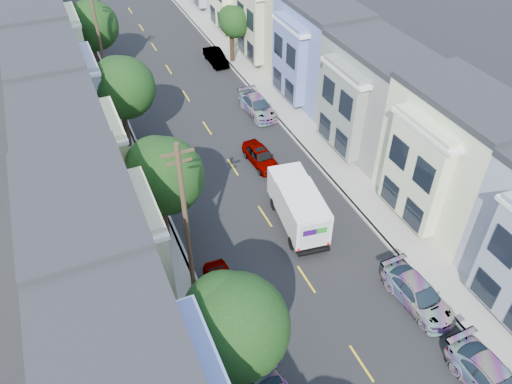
{
  "coord_description": "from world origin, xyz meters",
  "views": [
    {
      "loc": [
        -10.38,
        -16.59,
        22.86
      ],
      "look_at": [
        -0.58,
        6.18,
        2.2
      ],
      "focal_mm": 35.0,
      "sensor_mm": 36.0,
      "label": 1
    }
  ],
  "objects": [
    {
      "name": "tree_e",
      "position": [
        -6.3,
        32.15,
        4.7
      ],
      "size": [
        4.7,
        4.7,
        7.07
      ],
      "color": "black",
      "rests_on": "ground"
    },
    {
      "name": "fedex_truck",
      "position": [
        1.65,
        4.51,
        1.62
      ],
      "size": [
        2.33,
        6.06,
        2.91
      ],
      "rotation": [
        0.0,
        0.0,
        -0.13
      ],
      "color": "silver",
      "rests_on": "ground"
    },
    {
      "name": "tree_b",
      "position": [
        -6.3,
        -4.72,
        4.95
      ],
      "size": [
        4.7,
        4.7,
        7.32
      ],
      "color": "black",
      "rests_on": "ground"
    },
    {
      "name": "tree_c",
      "position": [
        -6.3,
        6.66,
        4.89
      ],
      "size": [
        4.7,
        4.7,
        7.26
      ],
      "color": "black",
      "rests_on": "ground"
    },
    {
      "name": "utility_pole_far",
      "position": [
        -6.3,
        28.0,
        5.15
      ],
      "size": [
        1.6,
        0.26,
        10.0
      ],
      "color": "#42301E",
      "rests_on": "ground"
    },
    {
      "name": "utility_pole_near",
      "position": [
        -6.3,
        2.0,
        5.15
      ],
      "size": [
        1.6,
        0.26,
        10.0
      ],
      "color": "#42301E",
      "rests_on": "ground"
    },
    {
      "name": "townhouse_row_right",
      "position": [
        11.15,
        15.0,
        0.0
      ],
      "size": [
        5.0,
        70.0,
        8.5
      ],
      "primitive_type": "cube",
      "color": "gray",
      "rests_on": "ground"
    },
    {
      "name": "curb_left",
      "position": [
        -6.05,
        15.0,
        0.07
      ],
      "size": [
        0.3,
        70.0,
        0.15
      ],
      "primitive_type": "cube",
      "color": "gray",
      "rests_on": "ground"
    },
    {
      "name": "parked_right_a",
      "position": [
        4.9,
        -9.76,
        0.77
      ],
      "size": [
        2.32,
        5.19,
        1.53
      ],
      "primitive_type": "imported",
      "rotation": [
        0.0,
        0.0,
        0.03
      ],
      "color": "#555F62",
      "rests_on": "ground"
    },
    {
      "name": "parked_right_b",
      "position": [
        4.9,
        -3.94,
        0.71
      ],
      "size": [
        2.26,
        4.84,
        1.42
      ],
      "primitive_type": "imported",
      "rotation": [
        0.0,
        0.0,
        0.06
      ],
      "color": "silver",
      "rests_on": "ground"
    },
    {
      "name": "lead_sedan",
      "position": [
        2.13,
        11.61,
        0.69
      ],
      "size": [
        1.86,
        4.32,
        1.37
      ],
      "primitive_type": "imported",
      "rotation": [
        0.0,
        0.0,
        0.06
      ],
      "color": "black",
      "rests_on": "ground"
    },
    {
      "name": "ground",
      "position": [
        0.0,
        0.0,
        0.0
      ],
      "size": [
        160.0,
        160.0,
        0.0
      ],
      "primitive_type": "plane",
      "color": "black",
      "rests_on": "ground"
    },
    {
      "name": "parked_right_c",
      "position": [
        4.9,
        18.55,
        0.73
      ],
      "size": [
        2.19,
        4.91,
        1.45
      ],
      "primitive_type": "imported",
      "rotation": [
        0.0,
        0.0,
        0.03
      ],
      "color": "black",
      "rests_on": "ground"
    },
    {
      "name": "parked_right_d",
      "position": [
        4.9,
        29.45,
        0.68
      ],
      "size": [
        1.46,
        4.1,
        1.36
      ],
      "primitive_type": "imported",
      "rotation": [
        0.0,
        0.0,
        0.0
      ],
      "color": "#111E37",
      "rests_on": "ground"
    },
    {
      "name": "sidewalk_left",
      "position": [
        -7.35,
        15.0,
        0.07
      ],
      "size": [
        2.6,
        70.0,
        0.15
      ],
      "primitive_type": "cube",
      "color": "gray",
      "rests_on": "ground"
    },
    {
      "name": "townhouse_row_left",
      "position": [
        -11.15,
        15.0,
        0.0
      ],
      "size": [
        5.0,
        70.0,
        8.5
      ],
      "primitive_type": "cube",
      "color": "gray",
      "rests_on": "ground"
    },
    {
      "name": "tree_far_r",
      "position": [
        6.89,
        29.08,
        4.12
      ],
      "size": [
        3.1,
        3.1,
        5.72
      ],
      "color": "black",
      "rests_on": "ground"
    },
    {
      "name": "centerline",
      "position": [
        0.0,
        15.0,
        0.0
      ],
      "size": [
        0.12,
        70.0,
        0.01
      ],
      "primitive_type": "cube",
      "color": "gold",
      "rests_on": "ground"
    },
    {
      "name": "road_slab",
      "position": [
        0.0,
        15.0,
        0.01
      ],
      "size": [
        12.0,
        70.0,
        0.02
      ],
      "primitive_type": "cube",
      "color": "black",
      "rests_on": "ground"
    },
    {
      "name": "sidewalk_right",
      "position": [
        7.35,
        15.0,
        0.07
      ],
      "size": [
        2.6,
        70.0,
        0.15
      ],
      "primitive_type": "cube",
      "color": "gray",
      "rests_on": "ground"
    },
    {
      "name": "tree_d",
      "position": [
        -6.3,
        17.95,
        5.09
      ],
      "size": [
        4.7,
        4.7,
        7.46
      ],
      "color": "black",
      "rests_on": "ground"
    },
    {
      "name": "parked_left_c",
      "position": [
        -4.9,
        0.78,
        0.68
      ],
      "size": [
        1.77,
        4.23,
        1.35
      ],
      "primitive_type": "imported",
      "rotation": [
        0.0,
        0.0,
        -0.04
      ],
      "color": "#99A6B0",
      "rests_on": "ground"
    },
    {
      "name": "parked_left_d",
      "position": [
        -4.9,
        12.84,
        0.74
      ],
      "size": [
        2.1,
        4.67,
        1.47
      ],
      "primitive_type": "imported",
      "rotation": [
        0.0,
        0.0,
        -0.08
      ],
      "color": "#330D05",
      "rests_on": "ground"
    },
    {
      "name": "curb_right",
      "position": [
        6.05,
        15.0,
        0.07
      ],
      "size": [
        0.3,
        70.0,
        0.15
      ],
      "primitive_type": "cube",
      "color": "gray",
      "rests_on": "ground"
    }
  ]
}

